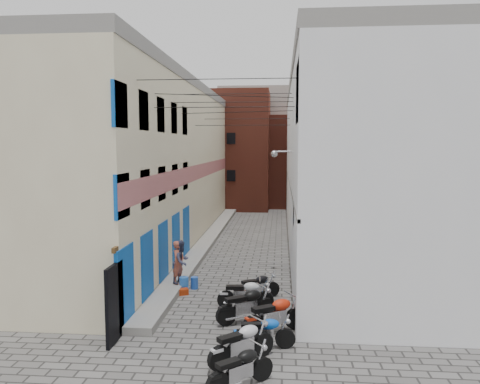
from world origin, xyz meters
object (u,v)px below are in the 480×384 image
(person_b, at_px, (181,262))
(water_jug_near, at_px, (184,284))
(person_a, at_px, (178,262))
(red_crate, at_px, (183,292))
(motorcycle_a, at_px, (241,366))
(motorcycle_c, at_px, (263,331))
(motorcycle_g, at_px, (258,285))
(motorcycle_d, at_px, (275,313))
(motorcycle_e, at_px, (247,303))
(motorcycle_f, at_px, (245,292))
(motorcycle_b, at_px, (242,341))
(water_jug_far, at_px, (194,283))

(person_b, bearing_deg, water_jug_near, -127.99)
(person_a, bearing_deg, red_crate, -134.24)
(motorcycle_a, bearing_deg, motorcycle_c, 127.73)
(motorcycle_g, relative_size, red_crate, 4.95)
(motorcycle_d, relative_size, water_jug_near, 3.88)
(motorcycle_e, relative_size, person_b, 1.26)
(motorcycle_f, relative_size, motorcycle_g, 1.09)
(motorcycle_b, distance_m, motorcycle_c, 1.03)
(red_crate, bearing_deg, person_a, 117.51)
(motorcycle_c, bearing_deg, water_jug_near, -152.84)
(motorcycle_e, height_order, water_jug_far, motorcycle_e)
(motorcycle_a, xyz_separation_m, motorcycle_f, (-0.29, 5.18, 0.03))
(motorcycle_b, distance_m, person_b, 6.53)
(motorcycle_a, bearing_deg, water_jug_near, 160.85)
(motorcycle_a, height_order, motorcycle_c, motorcycle_a)
(motorcycle_b, bearing_deg, red_crate, 165.24)
(water_jug_far, bearing_deg, motorcycle_g, -21.75)
(motorcycle_a, xyz_separation_m, water_jug_far, (-2.40, 7.18, -0.30))
(motorcycle_g, bearing_deg, motorcycle_a, -30.73)
(motorcycle_a, distance_m, motorcycle_d, 3.27)
(motorcycle_b, relative_size, motorcycle_c, 1.14)
(red_crate, bearing_deg, motorcycle_d, -43.75)
(person_a, relative_size, water_jug_far, 3.61)
(motorcycle_a, height_order, red_crate, motorcycle_a)
(motorcycle_e, relative_size, water_jug_near, 3.80)
(motorcycle_f, bearing_deg, red_crate, -120.85)
(motorcycle_d, distance_m, person_a, 5.34)
(motorcycle_e, distance_m, water_jug_far, 3.90)
(motorcycle_g, height_order, person_b, person_b)
(motorcycle_b, bearing_deg, motorcycle_e, 140.56)
(person_a, xyz_separation_m, person_b, (0.09, 0.09, 0.00))
(motorcycle_f, distance_m, water_jug_near, 2.96)
(motorcycle_d, height_order, motorcycle_f, motorcycle_d)
(motorcycle_e, distance_m, water_jug_near, 3.83)
(motorcycle_a, relative_size, person_a, 1.11)
(motorcycle_b, distance_m, motorcycle_e, 2.78)
(motorcycle_c, distance_m, water_jug_far, 5.79)
(motorcycle_a, distance_m, person_b, 7.69)
(motorcycle_c, height_order, motorcycle_d, motorcycle_d)
(person_a, xyz_separation_m, water_jug_far, (0.58, 0.16, -0.84))
(red_crate, bearing_deg, person_b, 107.19)
(person_b, distance_m, water_jug_near, 0.86)
(motorcycle_e, xyz_separation_m, water_jug_far, (-2.23, 3.17, -0.37))
(motorcycle_b, distance_m, motorcycle_d, 2.12)
(motorcycle_d, bearing_deg, water_jug_near, -168.27)
(motorcycle_g, xyz_separation_m, red_crate, (-2.74, 0.24, -0.39))
(person_b, bearing_deg, motorcycle_b, -131.20)
(motorcycle_b, distance_m, person_a, 6.49)
(motorcycle_d, relative_size, red_crate, 5.93)
(motorcycle_d, relative_size, motorcycle_f, 1.10)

